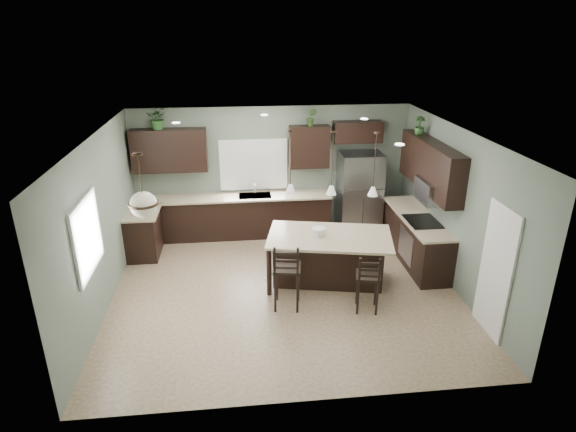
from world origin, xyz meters
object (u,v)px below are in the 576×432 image
at_px(bar_stool_left, 287,275).
at_px(plant_back_left, 158,118).
at_px(refrigerator, 359,194).
at_px(serving_dish, 318,232).
at_px(bar_stool_right, 368,282).
at_px(kitchen_island, 329,259).

distance_m(bar_stool_left, plant_back_left, 4.36).
bearing_deg(bar_stool_left, refrigerator, 65.78).
distance_m(serving_dish, plant_back_left, 4.09).
bearing_deg(bar_stool_left, bar_stool_right, -1.04).
distance_m(kitchen_island, plant_back_left, 4.49).
bearing_deg(bar_stool_right, bar_stool_left, -178.70).
xyz_separation_m(kitchen_island, bar_stool_left, (-0.84, -0.74, 0.13)).
xyz_separation_m(serving_dish, plant_back_left, (-2.94, 2.32, 1.64)).
distance_m(refrigerator, kitchen_island, 2.42).
distance_m(kitchen_island, bar_stool_right, 1.08).
height_order(kitchen_island, serving_dish, serving_dish).
height_order(bar_stool_right, plant_back_left, plant_back_left).
relative_size(kitchen_island, bar_stool_left, 1.82).
height_order(refrigerator, bar_stool_right, refrigerator).
height_order(serving_dish, plant_back_left, plant_back_left).
bearing_deg(refrigerator, kitchen_island, -116.82).
bearing_deg(bar_stool_left, plant_back_left, 135.99).
height_order(refrigerator, kitchen_island, refrigerator).
relative_size(refrigerator, serving_dish, 7.71).
bearing_deg(plant_back_left, serving_dish, -38.31).
height_order(kitchen_island, plant_back_left, plant_back_left).
relative_size(kitchen_island, plant_back_left, 4.62).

